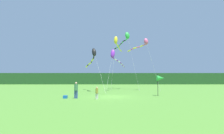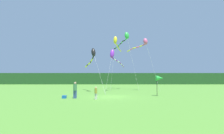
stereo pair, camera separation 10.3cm
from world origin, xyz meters
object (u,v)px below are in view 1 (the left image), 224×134
at_px(kite_black, 93,55).
at_px(banner_flag_pole, 160,78).
at_px(cooler_box, 65,97).
at_px(person_child, 97,92).
at_px(kite_purple, 115,56).
at_px(kite_yellow, 116,41).
at_px(kite_green, 126,37).
at_px(kite_rainbow, 144,43).
at_px(person_adult, 76,89).

bearing_deg(kite_black, banner_flag_pole, -37.56).
height_order(cooler_box, banner_flag_pole, banner_flag_pole).
relative_size(person_child, banner_flag_pole, 0.48).
bearing_deg(person_child, kite_purple, 81.10).
bearing_deg(kite_yellow, kite_purple, -97.35).
bearing_deg(banner_flag_pole, kite_yellow, 112.14).
bearing_deg(cooler_box, person_child, -14.36).
bearing_deg(banner_flag_pole, kite_green, 103.48).
distance_m(cooler_box, kite_yellow, 18.81).
distance_m(kite_purple, kite_yellow, 4.68).
relative_size(cooler_box, kite_yellow, 0.04).
height_order(kite_black, kite_rainbow, kite_rainbow).
xyz_separation_m(cooler_box, kite_green, (7.90, 15.66, 10.37)).
height_order(kite_purple, kite_green, kite_green).
distance_m(kite_rainbow, kite_yellow, 5.84).
height_order(cooler_box, kite_yellow, kite_yellow).
bearing_deg(kite_yellow, cooler_box, -111.30).
relative_size(kite_purple, kite_rainbow, 0.98).
bearing_deg(kite_black, kite_purple, 33.32).
xyz_separation_m(person_child, kite_green, (4.41, 16.55, 9.81)).
height_order(person_child, kite_black, kite_black).
bearing_deg(person_child, banner_flag_pole, 24.49).
distance_m(kite_purple, kite_green, 6.18).
bearing_deg(kite_rainbow, kite_purple, -175.64).
bearing_deg(person_child, kite_green, 75.07).
xyz_separation_m(person_adult, kite_black, (0.74, 9.60, 5.07)).
bearing_deg(person_adult, person_child, -20.47).
distance_m(kite_black, kite_green, 9.64).
relative_size(kite_purple, kite_yellow, 0.88).
bearing_deg(cooler_box, kite_yellow, 68.70).
height_order(cooler_box, kite_black, kite_black).
relative_size(person_adult, banner_flag_pole, 0.66).
distance_m(person_child, cooler_box, 3.64).
xyz_separation_m(banner_flag_pole, kite_green, (-3.14, 13.11, 8.35)).
bearing_deg(person_adult, kite_rainbow, 51.61).
bearing_deg(kite_black, person_child, -81.37).
bearing_deg(kite_yellow, kite_green, 14.12).
distance_m(person_child, kite_rainbow, 17.19).
bearing_deg(kite_yellow, person_child, -98.59).
height_order(person_child, banner_flag_pole, banner_flag_pole).
relative_size(person_adult, kite_yellow, 0.17).
xyz_separation_m(person_adult, banner_flag_pole, (9.89, 2.57, 1.19)).
height_order(banner_flag_pole, kite_black, kite_black).
bearing_deg(kite_purple, person_child, -98.90).
bearing_deg(banner_flag_pole, person_adult, -165.43).
bearing_deg(person_adult, cooler_box, 178.94).
relative_size(person_adult, kite_purple, 0.19).
bearing_deg(kite_black, kite_rainbow, 17.06).
relative_size(kite_rainbow, kite_yellow, 0.90).
height_order(kite_black, kite_yellow, kite_yellow).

